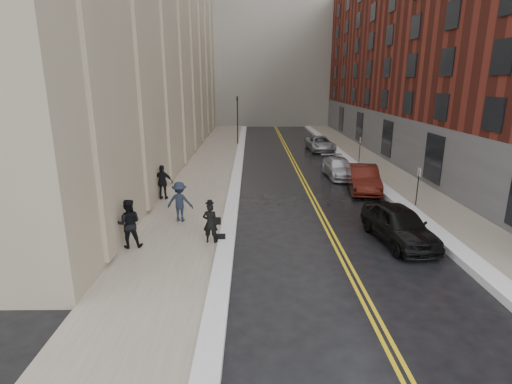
{
  "coord_description": "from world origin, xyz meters",
  "views": [
    {
      "loc": [
        -1.12,
        -12.82,
        6.75
      ],
      "look_at": [
        -0.91,
        5.58,
        1.6
      ],
      "focal_mm": 28.0,
      "sensor_mm": 36.0,
      "label": 1
    }
  ],
  "objects_px": {
    "car_silver_far": "(320,144)",
    "pedestrian_b": "(180,202)",
    "pedestrian_main": "(210,223)",
    "car_maroon": "(363,179)",
    "pedestrian_c": "(163,182)",
    "pedestrian_a": "(129,223)",
    "car_black": "(399,224)",
    "car_silver_near": "(339,168)"
  },
  "relations": [
    {
      "from": "car_silver_far",
      "to": "pedestrian_b",
      "type": "xyz_separation_m",
      "value": [
        -10.3,
        -20.98,
        0.41
      ]
    },
    {
      "from": "pedestrian_c",
      "to": "car_silver_near",
      "type": "bearing_deg",
      "value": -149.0
    },
    {
      "from": "pedestrian_a",
      "to": "pedestrian_b",
      "type": "bearing_deg",
      "value": -126.34
    },
    {
      "from": "car_black",
      "to": "pedestrian_b",
      "type": "xyz_separation_m",
      "value": [
        -9.79,
        2.39,
        0.33
      ]
    },
    {
      "from": "pedestrian_a",
      "to": "pedestrian_b",
      "type": "xyz_separation_m",
      "value": [
        1.53,
        3.15,
        -0.04
      ]
    },
    {
      "from": "pedestrian_main",
      "to": "pedestrian_b",
      "type": "distance_m",
      "value": 3.21
    },
    {
      "from": "pedestrian_a",
      "to": "pedestrian_b",
      "type": "relative_size",
      "value": 1.04
    },
    {
      "from": "car_black",
      "to": "car_maroon",
      "type": "relative_size",
      "value": 0.95
    },
    {
      "from": "car_silver_far",
      "to": "pedestrian_c",
      "type": "relative_size",
      "value": 2.55
    },
    {
      "from": "car_black",
      "to": "car_silver_near",
      "type": "bearing_deg",
      "value": 82.64
    },
    {
      "from": "car_silver_far",
      "to": "pedestrian_b",
      "type": "distance_m",
      "value": 23.38
    },
    {
      "from": "car_silver_near",
      "to": "pedestrian_c",
      "type": "bearing_deg",
      "value": -155.67
    },
    {
      "from": "car_silver_near",
      "to": "car_silver_far",
      "type": "relative_size",
      "value": 0.91
    },
    {
      "from": "car_black",
      "to": "pedestrian_c",
      "type": "bearing_deg",
      "value": 144.45
    },
    {
      "from": "car_silver_near",
      "to": "pedestrian_b",
      "type": "xyz_separation_m",
      "value": [
        -9.79,
        -9.76,
        0.45
      ]
    },
    {
      "from": "car_silver_far",
      "to": "pedestrian_main",
      "type": "relative_size",
      "value": 2.96
    },
    {
      "from": "car_black",
      "to": "pedestrian_c",
      "type": "relative_size",
      "value": 2.34
    },
    {
      "from": "car_maroon",
      "to": "car_silver_far",
      "type": "relative_size",
      "value": 0.96
    },
    {
      "from": "pedestrian_main",
      "to": "pedestrian_c",
      "type": "bearing_deg",
      "value": -58.99
    },
    {
      "from": "pedestrian_main",
      "to": "car_silver_far",
      "type": "bearing_deg",
      "value": -106.38
    },
    {
      "from": "pedestrian_main",
      "to": "pedestrian_c",
      "type": "xyz_separation_m",
      "value": [
        -3.34,
        6.42,
        0.14
      ]
    },
    {
      "from": "car_maroon",
      "to": "pedestrian_c",
      "type": "height_order",
      "value": "pedestrian_c"
    },
    {
      "from": "pedestrian_a",
      "to": "pedestrian_b",
      "type": "height_order",
      "value": "pedestrian_a"
    },
    {
      "from": "car_maroon",
      "to": "car_black",
      "type": "bearing_deg",
      "value": -87.26
    },
    {
      "from": "pedestrian_b",
      "to": "car_silver_near",
      "type": "bearing_deg",
      "value": -128.99
    },
    {
      "from": "pedestrian_main",
      "to": "pedestrian_b",
      "type": "xyz_separation_m",
      "value": [
        -1.73,
        2.7,
        0.11
      ]
    },
    {
      "from": "pedestrian_c",
      "to": "pedestrian_b",
      "type": "bearing_deg",
      "value": 116.51
    },
    {
      "from": "car_black",
      "to": "pedestrian_main",
      "type": "xyz_separation_m",
      "value": [
        -8.06,
        -0.31,
        0.22
      ]
    },
    {
      "from": "car_black",
      "to": "pedestrian_b",
      "type": "bearing_deg",
      "value": 158.92
    },
    {
      "from": "car_maroon",
      "to": "car_silver_far",
      "type": "xyz_separation_m",
      "value": [
        -0.19,
        15.1,
        -0.1
      ]
    },
    {
      "from": "pedestrian_main",
      "to": "pedestrian_a",
      "type": "bearing_deg",
      "value": 11.3
    },
    {
      "from": "pedestrian_c",
      "to": "car_maroon",
      "type": "bearing_deg",
      "value": -166.78
    },
    {
      "from": "pedestrian_b",
      "to": "pedestrian_c",
      "type": "xyz_separation_m",
      "value": [
        -1.61,
        3.72,
        0.03
      ]
    },
    {
      "from": "car_black",
      "to": "pedestrian_a",
      "type": "distance_m",
      "value": 11.35
    },
    {
      "from": "car_black",
      "to": "car_silver_far",
      "type": "distance_m",
      "value": 23.38
    },
    {
      "from": "car_silver_near",
      "to": "pedestrian_a",
      "type": "distance_m",
      "value": 17.17
    },
    {
      "from": "car_black",
      "to": "car_silver_far",
      "type": "bearing_deg",
      "value": 81.4
    },
    {
      "from": "car_black",
      "to": "car_silver_near",
      "type": "height_order",
      "value": "car_black"
    },
    {
      "from": "car_maroon",
      "to": "pedestrian_b",
      "type": "relative_size",
      "value": 2.52
    },
    {
      "from": "pedestrian_main",
      "to": "pedestrian_a",
      "type": "height_order",
      "value": "pedestrian_a"
    },
    {
      "from": "car_maroon",
      "to": "car_silver_near",
      "type": "bearing_deg",
      "value": 107.8
    },
    {
      "from": "pedestrian_main",
      "to": "pedestrian_b",
      "type": "height_order",
      "value": "pedestrian_b"
    }
  ]
}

